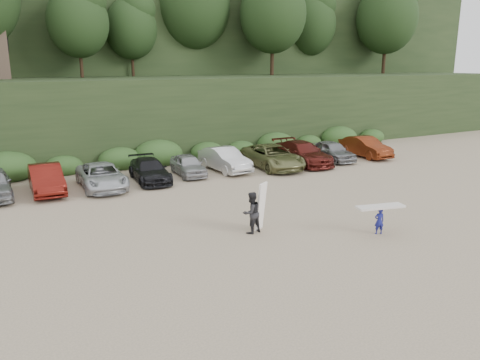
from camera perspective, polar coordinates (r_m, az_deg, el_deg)
ground at (r=21.28m, az=0.68°, el=-5.54°), size 120.00×120.00×0.00m
hillside_backdrop at (r=54.47m, az=-18.94°, el=17.65°), size 90.00×41.50×28.00m
parked_cars at (r=29.15m, az=-12.49°, el=1.09°), size 39.19×6.16×1.63m
child_surfer at (r=20.85m, az=16.67°, el=-4.08°), size 2.19×1.04×1.27m
adult_surfer at (r=20.12m, az=1.50°, el=-3.93°), size 1.39×0.86×2.15m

